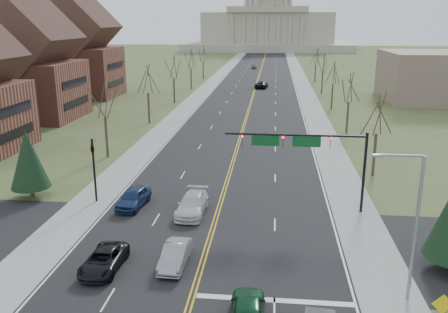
% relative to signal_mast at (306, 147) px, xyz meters
% --- Properties ---
extents(ground, '(600.00, 600.00, 0.00)m').
position_rel_signal_mast_xyz_m(ground, '(-7.45, -13.50, -5.76)').
color(ground, '#43542A').
rests_on(ground, ground).
extents(road, '(20.00, 380.00, 0.01)m').
position_rel_signal_mast_xyz_m(road, '(-7.45, 96.50, -5.76)').
color(road, black).
rests_on(road, ground).
extents(cross_road, '(120.00, 14.00, 0.01)m').
position_rel_signal_mast_xyz_m(cross_road, '(-7.45, -7.50, -5.76)').
color(cross_road, black).
rests_on(cross_road, ground).
extents(sidewalk_left, '(4.00, 380.00, 0.03)m').
position_rel_signal_mast_xyz_m(sidewalk_left, '(-19.45, 96.50, -5.75)').
color(sidewalk_left, gray).
rests_on(sidewalk_left, ground).
extents(sidewalk_right, '(4.00, 380.00, 0.03)m').
position_rel_signal_mast_xyz_m(sidewalk_right, '(4.55, 96.50, -5.75)').
color(sidewalk_right, gray).
rests_on(sidewalk_right, ground).
extents(center_line, '(0.42, 380.00, 0.01)m').
position_rel_signal_mast_xyz_m(center_line, '(-7.45, 96.50, -5.75)').
color(center_line, gold).
rests_on(center_line, road).
extents(edge_line_left, '(0.15, 380.00, 0.01)m').
position_rel_signal_mast_xyz_m(edge_line_left, '(-17.25, 96.50, -5.75)').
color(edge_line_left, silver).
rests_on(edge_line_left, road).
extents(edge_line_right, '(0.15, 380.00, 0.01)m').
position_rel_signal_mast_xyz_m(edge_line_right, '(2.35, 96.50, -5.75)').
color(edge_line_right, silver).
rests_on(edge_line_right, road).
extents(stop_bar, '(9.50, 0.50, 0.01)m').
position_rel_signal_mast_xyz_m(stop_bar, '(-2.45, -14.50, -5.75)').
color(stop_bar, silver).
rests_on(stop_bar, road).
extents(capitol, '(90.00, 60.00, 50.00)m').
position_rel_signal_mast_xyz_m(capitol, '(-7.45, 236.41, 8.44)').
color(capitol, '#B3AA95').
rests_on(capitol, ground).
extents(signal_mast, '(12.12, 0.44, 7.20)m').
position_rel_signal_mast_xyz_m(signal_mast, '(0.00, 0.00, 0.00)').
color(signal_mast, black).
rests_on(signal_mast, ground).
extents(signal_left, '(0.32, 0.36, 6.00)m').
position_rel_signal_mast_xyz_m(signal_left, '(-18.95, 0.00, -2.05)').
color(signal_left, black).
rests_on(signal_left, ground).
extents(street_light, '(2.90, 0.25, 9.07)m').
position_rel_signal_mast_xyz_m(street_light, '(5.29, -13.50, -0.54)').
color(street_light, gray).
rests_on(street_light, ground).
extents(warn_sign, '(1.13, 0.07, 2.87)m').
position_rel_signal_mast_xyz_m(warn_sign, '(6.05, -17.51, -3.75)').
color(warn_sign, gray).
rests_on(warn_sign, ground).
extents(tree_r_0, '(3.74, 3.74, 8.50)m').
position_rel_signal_mast_xyz_m(tree_r_0, '(8.05, 10.50, 0.79)').
color(tree_r_0, '#32291D').
rests_on(tree_r_0, ground).
extents(tree_l_0, '(3.96, 3.96, 9.00)m').
position_rel_signal_mast_xyz_m(tree_l_0, '(-22.95, 14.50, 1.18)').
color(tree_l_0, '#32291D').
rests_on(tree_l_0, ground).
extents(tree_r_1, '(3.74, 3.74, 8.50)m').
position_rel_signal_mast_xyz_m(tree_r_1, '(8.05, 30.50, 0.79)').
color(tree_r_1, '#32291D').
rests_on(tree_r_1, ground).
extents(tree_l_1, '(3.96, 3.96, 9.00)m').
position_rel_signal_mast_xyz_m(tree_l_1, '(-22.95, 34.50, 1.18)').
color(tree_l_1, '#32291D').
rests_on(tree_l_1, ground).
extents(tree_r_2, '(3.74, 3.74, 8.50)m').
position_rel_signal_mast_xyz_m(tree_r_2, '(8.05, 50.50, 0.79)').
color(tree_r_2, '#32291D').
rests_on(tree_r_2, ground).
extents(tree_l_2, '(3.96, 3.96, 9.00)m').
position_rel_signal_mast_xyz_m(tree_l_2, '(-22.95, 54.50, 1.18)').
color(tree_l_2, '#32291D').
rests_on(tree_l_2, ground).
extents(tree_r_3, '(3.74, 3.74, 8.50)m').
position_rel_signal_mast_xyz_m(tree_r_3, '(8.05, 70.50, 0.79)').
color(tree_r_3, '#32291D').
rests_on(tree_r_3, ground).
extents(tree_l_3, '(3.96, 3.96, 9.00)m').
position_rel_signal_mast_xyz_m(tree_l_3, '(-22.95, 74.50, 1.18)').
color(tree_l_3, '#32291D').
rests_on(tree_l_3, ground).
extents(tree_r_4, '(3.74, 3.74, 8.50)m').
position_rel_signal_mast_xyz_m(tree_r_4, '(8.05, 90.50, 0.79)').
color(tree_r_4, '#32291D').
rests_on(tree_r_4, ground).
extents(tree_l_4, '(3.96, 3.96, 9.00)m').
position_rel_signal_mast_xyz_m(tree_l_4, '(-22.95, 94.50, 1.18)').
color(tree_l_4, '#32291D').
rests_on(tree_l_4, ground).
extents(conifer_l, '(3.64, 3.64, 6.50)m').
position_rel_signal_mast_xyz_m(conifer_l, '(-25.45, 0.50, -2.02)').
color(conifer_l, '#32291D').
rests_on(conifer_l, ground).
extents(bldg_left_mid, '(15.10, 14.28, 20.75)m').
position_rel_signal_mast_xyz_m(bldg_left_mid, '(-43.44, 36.50, 2.78)').
color(bldg_left_mid, brown).
rests_on(bldg_left_mid, ground).
extents(bldg_left_far, '(17.10, 14.28, 23.25)m').
position_rel_signal_mast_xyz_m(bldg_left_far, '(-45.44, 60.50, 3.78)').
color(bldg_left_far, brown).
rests_on(bldg_left_far, ground).
extents(bldg_right_mass, '(25.00, 20.00, 10.00)m').
position_rel_signal_mast_xyz_m(bldg_right_mass, '(32.55, 62.50, -0.76)').
color(bldg_right_mass, '#786155').
rests_on(bldg_right_mass, ground).
extents(car_nb_inner_lead, '(2.14, 4.92, 1.65)m').
position_rel_signal_mast_xyz_m(car_nb_inner_lead, '(-3.92, -16.90, -4.92)').
color(car_nb_inner_lead, '#0E3E22').
rests_on(car_nb_inner_lead, road).
extents(car_sb_inner_lead, '(1.67, 4.52, 1.48)m').
position_rel_signal_mast_xyz_m(car_sb_inner_lead, '(-9.24, -10.93, -5.01)').
color(car_sb_inner_lead, gray).
rests_on(car_sb_inner_lead, road).
extents(car_sb_outer_lead, '(2.39, 4.96, 1.36)m').
position_rel_signal_mast_xyz_m(car_sb_outer_lead, '(-13.91, -12.00, -5.07)').
color(car_sb_outer_lead, black).
rests_on(car_sb_outer_lead, road).
extents(car_sb_inner_second, '(2.44, 5.73, 1.65)m').
position_rel_signal_mast_xyz_m(car_sb_inner_second, '(-9.62, -1.84, -4.93)').
color(car_sb_inner_second, silver).
rests_on(car_sb_inner_second, road).
extents(car_sb_outer_second, '(2.49, 5.10, 1.68)m').
position_rel_signal_mast_xyz_m(car_sb_outer_second, '(-15.14, -0.80, -4.91)').
color(car_sb_outer_second, navy).
rests_on(car_sb_outer_second, road).
extents(car_far_nb, '(3.40, 6.28, 1.67)m').
position_rel_signal_mast_xyz_m(car_far_nb, '(-5.94, 78.18, -4.91)').
color(car_far_nb, black).
rests_on(car_far_nb, road).
extents(car_far_sb, '(1.99, 4.04, 1.33)m').
position_rel_signal_mast_xyz_m(car_far_sb, '(-9.88, 125.72, -5.09)').
color(car_far_sb, '#53565B').
rests_on(car_far_sb, road).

